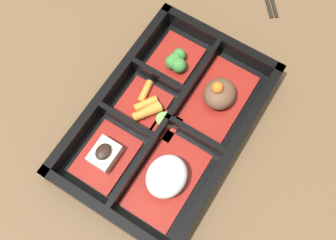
# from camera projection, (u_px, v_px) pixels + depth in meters

# --- Properties ---
(ground_plane) EXTENTS (3.00, 3.00, 0.00)m
(ground_plane) POSITION_uv_depth(u_px,v_px,m) (168.00, 126.00, 0.61)
(ground_plane) COLOR brown
(bento_base) EXTENTS (0.34, 0.22, 0.01)m
(bento_base) POSITION_uv_depth(u_px,v_px,m) (168.00, 125.00, 0.61)
(bento_base) COLOR black
(bento_base) RESTS_ON ground_plane
(bento_rim) EXTENTS (0.34, 0.22, 0.04)m
(bento_rim) POSITION_uv_depth(u_px,v_px,m) (167.00, 120.00, 0.59)
(bento_rim) COLOR black
(bento_rim) RESTS_ON ground_plane
(bowl_stew) EXTENTS (0.13, 0.08, 0.05)m
(bowl_stew) POSITION_uv_depth(u_px,v_px,m) (219.00, 95.00, 0.60)
(bowl_stew) COLOR maroon
(bowl_stew) RESTS_ON bento_base
(bowl_rice) EXTENTS (0.13, 0.08, 0.05)m
(bowl_rice) POSITION_uv_depth(u_px,v_px,m) (167.00, 177.00, 0.55)
(bowl_rice) COLOR maroon
(bowl_rice) RESTS_ON bento_base
(bowl_greens) EXTENTS (0.08, 0.07, 0.03)m
(bowl_greens) POSITION_uv_depth(u_px,v_px,m) (176.00, 60.00, 0.63)
(bowl_greens) COLOR maroon
(bowl_greens) RESTS_ON bento_base
(bowl_carrots) EXTENTS (0.07, 0.07, 0.02)m
(bowl_carrots) POSITION_uv_depth(u_px,v_px,m) (145.00, 105.00, 0.61)
(bowl_carrots) COLOR maroon
(bowl_carrots) RESTS_ON bento_base
(bowl_tofu) EXTENTS (0.10, 0.07, 0.03)m
(bowl_tofu) POSITION_uv_depth(u_px,v_px,m) (105.00, 155.00, 0.57)
(bowl_tofu) COLOR maroon
(bowl_tofu) RESTS_ON bento_base
(bowl_pickles) EXTENTS (0.04, 0.04, 0.01)m
(bowl_pickles) POSITION_uv_depth(u_px,v_px,m) (164.00, 123.00, 0.60)
(bowl_pickles) COLOR maroon
(bowl_pickles) RESTS_ON bento_base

